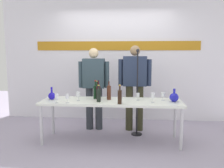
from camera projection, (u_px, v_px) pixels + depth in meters
ground_plane at (111, 141)px, 4.13m from camera, size 10.00×10.00×0.00m
back_wall at (117, 54)px, 5.36m from camera, size 5.22×0.11×3.00m
display_table at (111, 104)px, 4.04m from camera, size 2.38×0.68×0.72m
decanter_blue_left at (52, 96)px, 4.10m from camera, size 0.13×0.13×0.22m
decanter_blue_right at (174, 97)px, 3.92m from camera, size 0.15×0.15×0.22m
presenter_left at (94, 84)px, 4.67m from camera, size 0.61×0.22×1.62m
presenter_right at (135, 82)px, 4.60m from camera, size 0.64×0.22×1.67m
wine_bottle_0 at (97, 90)px, 4.29m from camera, size 0.07×0.07×0.31m
wine_bottle_1 at (109, 92)px, 4.10m from camera, size 0.07×0.07×0.32m
wine_bottle_2 at (95, 91)px, 4.17m from camera, size 0.07×0.07×0.33m
wine_bottle_3 at (120, 96)px, 3.75m from camera, size 0.07×0.07×0.31m
wine_bottle_4 at (99, 94)px, 3.91m from camera, size 0.07×0.07×0.29m
wine_bottle_5 at (98, 92)px, 4.10m from camera, size 0.07×0.07×0.34m
wine_glass_left_0 at (78, 94)px, 4.00m from camera, size 0.07×0.07×0.16m
wine_glass_left_1 at (57, 97)px, 3.82m from camera, size 0.06×0.06×0.15m
wine_glass_left_2 at (67, 97)px, 3.82m from camera, size 0.06×0.06×0.15m
wine_glass_right_0 at (153, 96)px, 3.87m from camera, size 0.07×0.07×0.16m
wine_glass_right_1 at (138, 95)px, 4.05m from camera, size 0.06×0.06×0.13m
wine_glass_right_2 at (163, 95)px, 4.03m from camera, size 0.06×0.06×0.14m
microphone_stand at (137, 106)px, 4.38m from camera, size 0.20×0.20×1.60m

